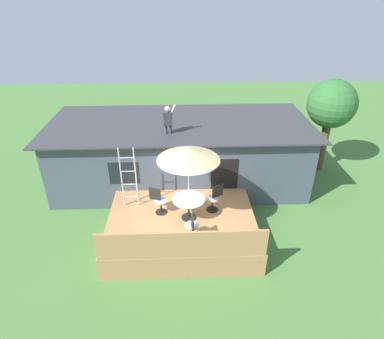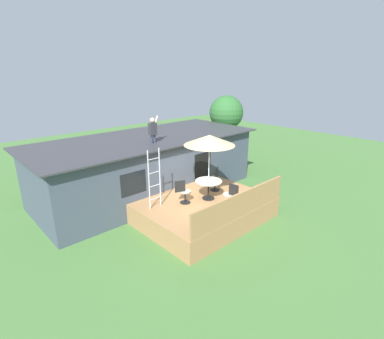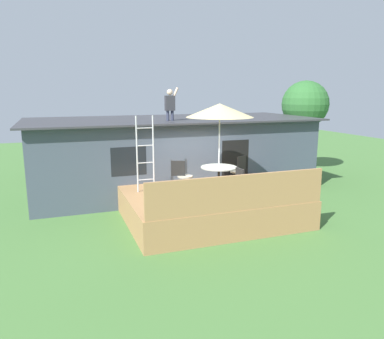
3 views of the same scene
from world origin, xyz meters
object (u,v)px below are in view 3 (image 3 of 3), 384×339
object	(u,v)px
patio_chair_near	(237,185)
patio_table	(219,172)
patio_chair_right	(239,171)
patio_chair_left	(183,177)
person_figure	(170,103)
backyard_tree	(305,106)
patio_umbrella	(220,110)
step_ladder	(145,154)

from	to	relation	value
patio_chair_near	patio_table	bearing A→B (deg)	-0.00
patio_chair_right	patio_chair_near	distance (m)	1.69
patio_table	patio_chair_near	bearing A→B (deg)	-86.48
patio_chair_left	patio_chair_right	xyz separation A→B (m)	(1.85, 0.08, 0.00)
patio_chair_right	patio_table	bearing A→B (deg)	0.00
patio_table	person_figure	distance (m)	3.31
person_figure	backyard_tree	bearing A→B (deg)	15.75
patio_table	person_figure	xyz separation A→B (m)	(-0.65, 2.62, 1.91)
patio_table	patio_chair_left	distance (m)	1.05
patio_umbrella	patio_table	bearing A→B (deg)	0.00
patio_umbrella	patio_chair_right	distance (m)	2.13
person_figure	patio_chair_left	world-z (taller)	person_figure
patio_table	patio_umbrella	size ratio (longest dim) A/B	0.41
patio_chair_left	patio_chair_near	bearing A→B (deg)	-33.21
patio_chair_right	backyard_tree	world-z (taller)	backyard_tree
patio_chair_left	patio_chair_near	xyz separation A→B (m)	(1.04, -1.41, 0.00)
patio_table	patio_chair_near	world-z (taller)	patio_chair_near
patio_chair_left	patio_chair_near	distance (m)	1.76
step_ladder	backyard_tree	bearing A→B (deg)	24.72
patio_chair_near	person_figure	bearing A→B (deg)	7.49
step_ladder	patio_chair_near	world-z (taller)	step_ladder
patio_umbrella	patio_chair_left	xyz separation A→B (m)	(-0.98, 0.36, -1.89)
step_ladder	patio_chair_right	xyz separation A→B (m)	(2.83, -0.35, -0.64)
person_figure	patio_chair_near	world-z (taller)	person_figure
patio_table	patio_chair_near	size ratio (longest dim) A/B	1.13
patio_chair_near	patio_chair_left	bearing A→B (deg)	32.98
patio_chair_left	step_ladder	bearing A→B (deg)	176.51
patio_chair_right	backyard_tree	bearing A→B (deg)	-169.23
step_ladder	person_figure	xyz separation A→B (m)	(1.31, 1.83, 1.40)
person_figure	patio_chair_right	world-z (taller)	person_figure
patio_chair_left	patio_umbrella	bearing A→B (deg)	-0.00
patio_table	patio_chair_right	bearing A→B (deg)	26.87
patio_chair_right	backyard_tree	distance (m)	6.97
patio_chair_right	backyard_tree	size ratio (longest dim) A/B	0.22
step_ladder	patio_chair_near	bearing A→B (deg)	-42.30
step_ladder	patio_chair_near	distance (m)	2.82
patio_table	person_figure	bearing A→B (deg)	103.92
person_figure	step_ladder	bearing A→B (deg)	-125.69
patio_umbrella	backyard_tree	distance (m)	7.70
patio_chair_left	backyard_tree	xyz separation A→B (m)	(7.19, 4.19, 1.78)
patio_umbrella	patio_chair_right	world-z (taller)	patio_umbrella
patio_umbrella	step_ladder	xyz separation A→B (m)	(-1.96, 0.80, -1.25)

